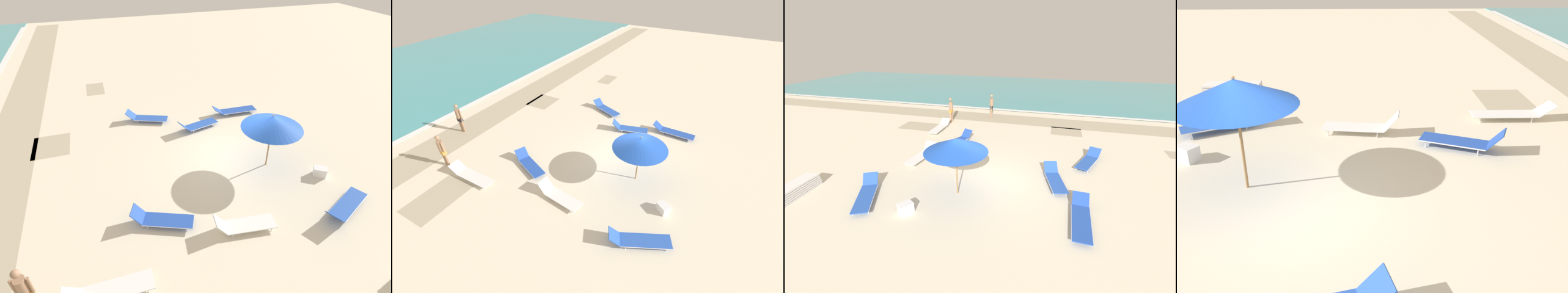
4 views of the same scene
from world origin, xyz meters
TOP-DOWN VIEW (x-y plane):
  - ground_plane at (0.00, 0.01)m, footprint 60.00×60.00m
  - beach_umbrella at (-0.90, -1.05)m, footprint 2.40×2.40m
  - lounger_stack at (-6.89, -2.87)m, footprint 0.67×1.90m
  - sun_lounger_under_umbrella at (-4.64, 5.67)m, footprint 0.64×2.35m
  - sun_lounger_near_water_left at (-3.72, 1.34)m, footprint 0.86×2.10m
  - sun_lounger_mid_beach_solo at (-4.09, -2.37)m, footprint 1.54×2.32m
  - sun_lounger_mid_beach_pair_b at (-2.68, 3.81)m, footprint 1.35×2.10m
  - cooler_box at (-2.21, -2.72)m, footprint 0.57×0.61m

SIDE VIEW (x-z plane):
  - ground_plane at x=0.00m, z-range -0.16..0.00m
  - cooler_box at x=-2.21m, z-range 0.00..0.37m
  - sun_lounger_under_umbrella at x=-4.64m, z-range -0.04..0.45m
  - sun_lounger_mid_beach_solo at x=-4.09m, z-range -0.07..0.49m
  - sun_lounger_mid_beach_pair_b at x=-2.68m, z-range -0.08..0.52m
  - sun_lounger_near_water_left at x=-3.72m, z-range -0.08..0.52m
  - lounger_stack at x=-6.89m, z-range 0.00..0.49m
  - beach_umbrella at x=-0.90m, z-range 0.85..3.23m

